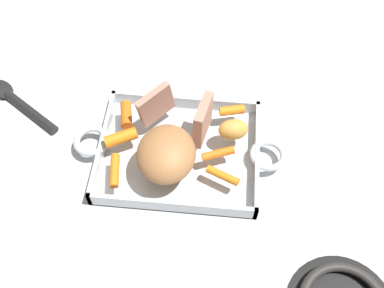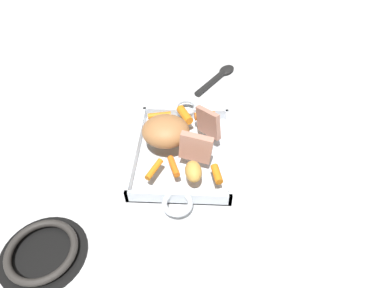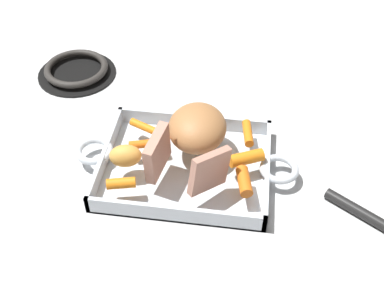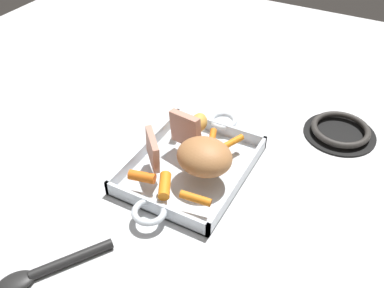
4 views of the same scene
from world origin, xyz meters
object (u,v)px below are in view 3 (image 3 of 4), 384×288
(baby_carrot_center_right, at_px, (248,133))
(roast_slice_outer, at_px, (157,153))
(baby_carrot_southwest, at_px, (246,157))
(roasting_dish, at_px, (185,166))
(baby_carrot_center_left, at_px, (145,127))
(pork_roast, at_px, (197,128))
(potato_near_roast, at_px, (125,156))
(roast_slice_thin, at_px, (209,171))
(baby_carrot_southeast, at_px, (121,183))
(stove_burner_rear, at_px, (77,70))
(baby_carrot_short, at_px, (146,144))
(baby_carrot_northwest, at_px, (244,181))

(baby_carrot_center_right, bearing_deg, roast_slice_outer, 35.06)
(baby_carrot_southwest, bearing_deg, roasting_dish, 1.40)
(roast_slice_outer, relative_size, baby_carrot_center_left, 1.25)
(roasting_dish, height_order, pork_roast, pork_roast)
(roasting_dish, height_order, potato_near_roast, potato_near_roast)
(roast_slice_thin, height_order, baby_carrot_southwest, roast_slice_thin)
(roast_slice_thin, bearing_deg, roast_slice_outer, -17.21)
(baby_carrot_southwest, relative_size, baby_carrot_southeast, 1.27)
(stove_burner_rear, bearing_deg, pork_roast, 144.00)
(baby_carrot_southeast, relative_size, stove_burner_rear, 0.28)
(roast_slice_thin, relative_size, stove_burner_rear, 0.42)
(roast_slice_outer, distance_m, potato_near_roast, 0.06)
(roast_slice_thin, relative_size, potato_near_roast, 1.31)
(roast_slice_outer, bearing_deg, stove_burner_rear, -50.51)
(baby_carrot_southwest, relative_size, stove_burner_rear, 0.35)
(pork_roast, relative_size, potato_near_roast, 2.12)
(baby_carrot_short, bearing_deg, baby_carrot_southeast, 78.54)
(baby_carrot_short, xyz_separation_m, baby_carrot_northwest, (-0.19, 0.07, 0.00))
(roasting_dish, xyz_separation_m, potato_near_roast, (0.10, 0.03, 0.05))
(roast_slice_outer, height_order, baby_carrot_southwest, roast_slice_outer)
(roasting_dish, distance_m, baby_carrot_center_right, 0.13)
(roast_slice_thin, height_order, baby_carrot_southeast, roast_slice_thin)
(baby_carrot_center_right, bearing_deg, baby_carrot_northwest, 90.36)
(baby_carrot_southwest, xyz_separation_m, baby_carrot_southeast, (0.21, 0.09, -0.00))
(pork_roast, height_order, baby_carrot_short, pork_roast)
(baby_carrot_southwest, height_order, stove_burner_rear, baby_carrot_southwest)
(roasting_dish, height_order, baby_carrot_northwest, baby_carrot_northwest)
(roast_slice_thin, height_order, baby_carrot_center_right, roast_slice_thin)
(baby_carrot_center_right, xyz_separation_m, stove_burner_rear, (0.40, -0.20, -0.03))
(baby_carrot_short, relative_size, potato_near_roast, 1.08)
(baby_carrot_short, bearing_deg, baby_carrot_center_right, -163.57)
(pork_roast, relative_size, baby_carrot_southwest, 1.94)
(roast_slice_outer, xyz_separation_m, baby_carrot_southeast, (0.05, 0.05, -0.03))
(pork_roast, height_order, baby_carrot_northwest, pork_roast)
(roast_slice_thin, distance_m, baby_carrot_center_right, 0.15)
(roast_slice_thin, xyz_separation_m, baby_carrot_southwest, (-0.06, -0.07, -0.03))
(roast_slice_outer, distance_m, baby_carrot_center_left, 0.11)
(pork_roast, xyz_separation_m, baby_carrot_southwest, (-0.09, 0.04, -0.02))
(baby_carrot_northwest, bearing_deg, baby_carrot_center_left, -30.68)
(pork_roast, bearing_deg, roasting_dish, 68.02)
(baby_carrot_short, bearing_deg, baby_carrot_center_left, -76.23)
(baby_carrot_center_right, distance_m, stove_burner_rear, 0.45)
(roast_slice_outer, height_order, potato_near_roast, roast_slice_outer)
(potato_near_roast, bearing_deg, baby_carrot_center_left, -98.55)
(baby_carrot_southeast, height_order, baby_carrot_center_right, same)
(roast_slice_outer, height_order, baby_carrot_short, roast_slice_outer)
(baby_carrot_northwest, distance_m, baby_carrot_center_right, 0.13)
(baby_carrot_center_left, height_order, potato_near_roast, potato_near_roast)
(roast_slice_thin, bearing_deg, baby_carrot_short, -32.52)
(stove_burner_rear, bearing_deg, roast_slice_thin, 135.95)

